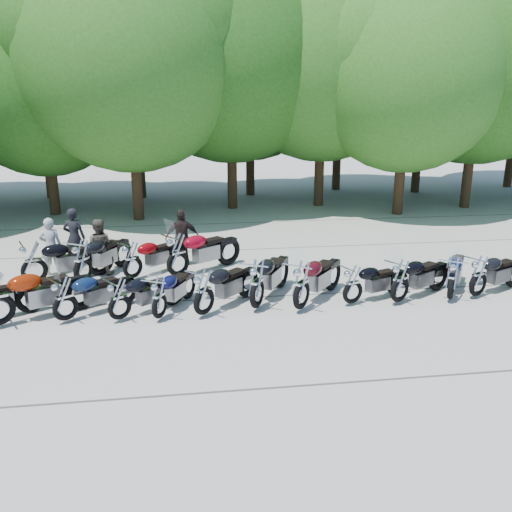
{
  "coord_description": "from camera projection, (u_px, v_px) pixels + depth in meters",
  "views": [
    {
      "loc": [
        -1.81,
        -11.37,
        4.94
      ],
      "look_at": [
        0.0,
        1.5,
        1.1
      ],
      "focal_mm": 38.0,
      "sensor_mm": 36.0,
      "label": 1
    }
  ],
  "objects": [
    {
      "name": "ground",
      "position": [
        265.0,
        320.0,
        12.43
      ],
      "size": [
        90.0,
        90.0,
        0.0
      ],
      "primitive_type": "plane",
      "color": "#A6A096",
      "rests_on": "ground"
    },
    {
      "name": "tree_2",
      "position": [
        42.0,
        87.0,
        22.16
      ],
      "size": [
        7.31,
        7.31,
        8.97
      ],
      "color": "#3A2614",
      "rests_on": "ground"
    },
    {
      "name": "tree_3",
      "position": [
        129.0,
        59.0,
        20.84
      ],
      "size": [
        8.7,
        8.7,
        10.67
      ],
      "color": "#3A2614",
      "rests_on": "ground"
    },
    {
      "name": "tree_4",
      "position": [
        231.0,
        55.0,
        23.06
      ],
      "size": [
        9.13,
        9.13,
        11.2
      ],
      "color": "#3A2614",
      "rests_on": "ground"
    },
    {
      "name": "tree_5",
      "position": [
        323.0,
        58.0,
        23.73
      ],
      "size": [
        9.04,
        9.04,
        11.1
      ],
      "color": "#3A2614",
      "rests_on": "ground"
    },
    {
      "name": "tree_6",
      "position": [
        407.0,
        74.0,
        22.07
      ],
      "size": [
        8.0,
        8.0,
        9.82
      ],
      "color": "#3A2614",
      "rests_on": "ground"
    },
    {
      "name": "tree_7",
      "position": [
        480.0,
        61.0,
        23.31
      ],
      "size": [
        8.79,
        8.79,
        10.79
      ],
      "color": "#3A2614",
      "rests_on": "ground"
    },
    {
      "name": "tree_10",
      "position": [
        39.0,
        81.0,
        25.85
      ],
      "size": [
        7.78,
        7.78,
        9.55
      ],
      "color": "#3A2614",
      "rests_on": "ground"
    },
    {
      "name": "tree_11",
      "position": [
        135.0,
        84.0,
        25.98
      ],
      "size": [
        7.56,
        7.56,
        9.28
      ],
      "color": "#3A2614",
      "rests_on": "ground"
    },
    {
      "name": "tree_12",
      "position": [
        250.0,
        80.0,
        26.69
      ],
      "size": [
        7.88,
        7.88,
        9.67
      ],
      "color": "#3A2614",
      "rests_on": "ground"
    },
    {
      "name": "tree_13",
      "position": [
        340.0,
        74.0,
        28.21
      ],
      "size": [
        8.31,
        8.31,
        10.2
      ],
      "color": "#3A2614",
      "rests_on": "ground"
    },
    {
      "name": "tree_14",
      "position": [
        424.0,
        78.0,
        27.49
      ],
      "size": [
        8.02,
        8.02,
        9.84
      ],
      "color": "#3A2614",
      "rests_on": "ground"
    },
    {
      "name": "motorcycle_2",
      "position": [
        65.0,
        298.0,
        12.13
      ],
      "size": [
        2.1,
        1.82,
        1.21
      ],
      "primitive_type": null,
      "rotation": [
        0.0,
        0.0,
        2.22
      ],
      "color": "#0E1D3F",
      "rests_on": "ground"
    },
    {
      "name": "motorcycle_3",
      "position": [
        119.0,
        298.0,
        12.2
      ],
      "size": [
        2.02,
        1.72,
        1.16
      ],
      "primitive_type": null,
      "rotation": [
        0.0,
        0.0,
        2.2
      ],
      "color": "black",
      "rests_on": "ground"
    },
    {
      "name": "motorcycle_4",
      "position": [
        159.0,
        296.0,
        12.28
      ],
      "size": [
        1.49,
        2.12,
        1.16
      ],
      "primitive_type": null,
      "rotation": [
        0.0,
        0.0,
        2.67
      ],
      "color": "#0C0D35",
      "rests_on": "ground"
    },
    {
      "name": "motorcycle_5",
      "position": [
        204.0,
        291.0,
        12.43
      ],
      "size": [
        2.12,
        2.13,
        1.3
      ],
      "primitive_type": null,
      "rotation": [
        0.0,
        0.0,
        2.36
      ],
      "color": "black",
      "rests_on": "ground"
    },
    {
      "name": "motorcycle_6",
      "position": [
        257.0,
        283.0,
        12.82
      ],
      "size": [
        1.88,
        2.53,
        1.4
      ],
      "primitive_type": null,
      "rotation": [
        0.0,
        0.0,
        2.63
      ],
      "color": "black",
      "rests_on": "ground"
    },
    {
      "name": "motorcycle_7",
      "position": [
        302.0,
        284.0,
        12.75
      ],
      "size": [
        2.16,
        2.38,
        1.4
      ],
      "primitive_type": null,
      "rotation": [
        0.0,
        0.0,
        2.45
      ],
      "color": "#3D080F",
      "rests_on": "ground"
    },
    {
      "name": "motorcycle_8",
      "position": [
        353.0,
        283.0,
        13.15
      ],
      "size": [
        2.11,
        1.31,
        1.15
      ],
      "primitive_type": null,
      "rotation": [
        0.0,
        0.0,
        1.94
      ],
      "color": "black",
      "rests_on": "ground"
    },
    {
      "name": "motorcycle_9",
      "position": [
        400.0,
        280.0,
        13.21
      ],
      "size": [
        2.3,
        1.75,
        1.28
      ],
      "primitive_type": null,
      "rotation": [
        0.0,
        0.0,
        2.11
      ],
      "color": "black",
      "rests_on": "ground"
    },
    {
      "name": "motorcycle_10",
      "position": [
        452.0,
        277.0,
        13.42
      ],
      "size": [
        1.81,
        2.27,
        1.28
      ],
      "primitive_type": null,
      "rotation": [
        0.0,
        0.0,
        2.56
      ],
      "color": "#0B0E33",
      "rests_on": "ground"
    },
    {
      "name": "motorcycle_11",
      "position": [
        479.0,
        275.0,
        13.62
      ],
      "size": [
        2.28,
        1.56,
        1.25
      ],
      "primitive_type": null,
      "rotation": [
        0.0,
        0.0,
        2.02
      ],
      "color": "black",
      "rests_on": "ground"
    },
    {
      "name": "motorcycle_13",
      "position": [
        33.0,
        261.0,
        14.54
      ],
      "size": [
        2.53,
        1.61,
        1.38
      ],
      "primitive_type": null,
      "rotation": [
        0.0,
        0.0,
        1.96
      ],
      "color": "black",
      "rests_on": "ground"
    },
    {
      "name": "motorcycle_14",
      "position": [
        82.0,
        260.0,
        14.58
      ],
      "size": [
        1.88,
        2.54,
        1.4
      ],
      "primitive_type": null,
      "rotation": [
        0.0,
        0.0,
        2.63
      ],
      "color": "black",
      "rests_on": "ground"
    },
    {
      "name": "motorcycle_15",
      "position": [
        132.0,
        259.0,
        14.97
      ],
      "size": [
        2.11,
        1.93,
        1.24
      ],
      "primitive_type": null,
      "rotation": [
        0.0,
        0.0,
        2.27
      ],
      "color": "maroon",
      "rests_on": "ground"
    },
    {
      "name": "motorcycle_16",
      "position": [
        178.0,
        253.0,
        15.1
      ],
      "size": [
        2.55,
        2.12,
        1.45
      ],
      "primitive_type": null,
      "rotation": [
        0.0,
        0.0,
        2.18
      ],
      "color": "maroon",
      "rests_on": "ground"
    },
    {
      "name": "rider_0",
      "position": [
        51.0,
        247.0,
        15.36
      ],
      "size": [
        0.62,
        0.4,
        1.68
      ],
      "primitive_type": "imported",
      "rotation": [
        0.0,
        0.0,
        3.14
      ],
      "color": "#9C9C9F",
      "rests_on": "ground"
    },
    {
      "name": "rider_1",
      "position": [
        99.0,
        247.0,
        15.45
      ],
      "size": [
        0.88,
        0.73,
        1.62
      ],
      "primitive_type": "imported",
      "rotation": [
        0.0,
        0.0,
        2.98
      ],
      "color": "brown",
      "rests_on": "ground"
    },
    {
      "name": "rider_2",
      "position": [
        182.0,
        238.0,
        16.25
      ],
      "size": [
        1.05,
        0.5,
        1.73
      ],
      "primitive_type": "imported",
      "rotation": [
        0.0,
        0.0,
        3.22
      ],
      "color": "black",
      "rests_on": "ground"
    },
    {
      "name": "rider_3",
      "position": [
        74.0,
        238.0,
        16.1
      ],
      "size": [
        0.74,
        0.57,
        1.8
      ],
      "primitive_type": "imported",
      "rotation": [
        0.0,
        0.0,
        2.92
      ],
      "color": "black",
      "rests_on": "ground"
    }
  ]
}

